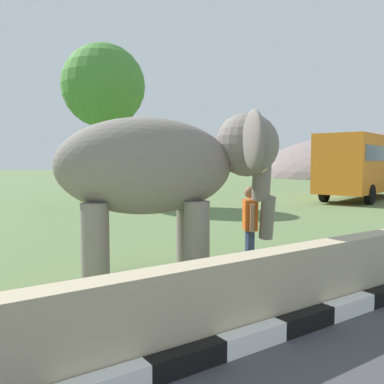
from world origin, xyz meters
TOP-DOWN VIEW (x-y plane):
  - striped_curb at (-0.35, 4.19)m, footprint 16.20×0.20m
  - barrier_parapet at (2.00, 4.49)m, footprint 28.00×0.36m
  - elephant at (1.62, 7.14)m, footprint 4.02×3.25m
  - person_handler at (3.22, 6.67)m, footprint 0.42×0.57m
  - bus_orange at (19.11, 14.52)m, footprint 9.40×4.95m
  - tree_distant at (5.90, 20.09)m, footprint 4.03×4.03m
  - hill_east at (55.00, 35.14)m, footprint 39.40×31.52m

SIDE VIEW (x-z plane):
  - hill_east at x=55.00m, z-range -6.35..6.35m
  - striped_curb at x=-0.35m, z-range 0.00..0.24m
  - barrier_parapet at x=2.00m, z-range 0.00..1.00m
  - person_handler at x=3.22m, z-range 0.10..1.75m
  - elephant at x=1.62m, z-range 0.48..3.49m
  - bus_orange at x=19.11m, z-range 0.33..3.83m
  - tree_distant at x=5.90m, z-range 1.86..9.67m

